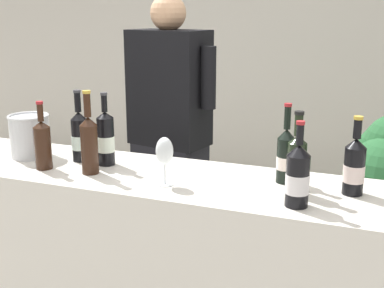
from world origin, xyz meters
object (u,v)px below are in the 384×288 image
(wine_bottle_0, at_px, (43,143))
(wine_bottle_8, at_px, (286,155))
(wine_bottle_5, at_px, (354,166))
(wine_glass, at_px, (165,153))
(wine_bottle_4, at_px, (106,139))
(wine_bottle_1, at_px, (298,176))
(wine_bottle_2, at_px, (80,136))
(wine_bottle_6, at_px, (89,143))
(person_server, at_px, (170,158))
(wine_bottle_3, at_px, (297,164))
(ice_bucket, at_px, (30,135))

(wine_bottle_0, distance_m, wine_bottle_8, 1.05)
(wine_bottle_5, xyz_separation_m, wine_glass, (-0.71, -0.16, 0.02))
(wine_bottle_8, distance_m, wine_glass, 0.49)
(wine_bottle_0, xyz_separation_m, wine_bottle_4, (0.23, 0.15, 0.01))
(wine_bottle_1, height_order, wine_bottle_5, wine_bottle_1)
(wine_bottle_0, height_order, wine_bottle_2, wine_bottle_2)
(wine_bottle_5, bearing_deg, wine_bottle_6, -172.48)
(wine_bottle_2, height_order, wine_bottle_8, wine_bottle_2)
(wine_bottle_4, bearing_deg, wine_bottle_1, -12.18)
(wine_bottle_6, bearing_deg, wine_glass, -3.11)
(wine_bottle_0, xyz_separation_m, person_server, (0.27, 0.76, -0.25))
(wine_bottle_5, height_order, wine_bottle_8, wine_bottle_8)
(wine_bottle_0, bearing_deg, wine_glass, -0.28)
(wine_bottle_3, distance_m, wine_glass, 0.51)
(person_server, bearing_deg, wine_bottle_2, -107.59)
(wine_bottle_3, distance_m, wine_bottle_4, 0.87)
(ice_bucket, relative_size, person_server, 0.12)
(wine_bottle_5, distance_m, wine_bottle_6, 1.08)
(wine_glass, xyz_separation_m, ice_bucket, (-0.76, 0.14, -0.03))
(wine_bottle_1, bearing_deg, wine_bottle_5, 48.11)
(person_server, bearing_deg, wine_bottle_3, -39.64)
(wine_bottle_6, bearing_deg, wine_bottle_4, 89.37)
(wine_bottle_1, distance_m, wine_bottle_2, 1.05)
(wine_bottle_1, xyz_separation_m, wine_bottle_8, (-0.09, 0.24, 0.00))
(wine_bottle_3, height_order, person_server, person_server)
(wine_glass, height_order, ice_bucket, ice_bucket)
(wine_glass, distance_m, person_server, 0.87)
(wine_bottle_0, relative_size, wine_bottle_8, 0.93)
(wine_bottle_3, xyz_separation_m, person_server, (-0.82, 0.68, -0.25))
(person_server, bearing_deg, ice_bucket, -126.04)
(wine_bottle_1, distance_m, ice_bucket, 1.31)
(wine_bottle_5, xyz_separation_m, wine_bottle_6, (-1.07, -0.14, 0.03))
(wine_bottle_5, bearing_deg, wine_bottle_1, -131.89)
(wine_bottle_4, distance_m, ice_bucket, 0.41)
(wine_bottle_0, bearing_deg, wine_bottle_5, 6.94)
(wine_bottle_8, bearing_deg, wine_glass, -155.36)
(wine_bottle_4, relative_size, wine_bottle_5, 1.09)
(wine_bottle_4, bearing_deg, wine_glass, -23.16)
(wine_bottle_8, bearing_deg, ice_bucket, -177.03)
(wine_bottle_0, distance_m, wine_bottle_1, 1.12)
(wine_bottle_2, bearing_deg, person_server, 72.41)
(wine_glass, xyz_separation_m, person_server, (-0.31, 0.76, -0.26))
(wine_bottle_2, xyz_separation_m, wine_bottle_8, (0.94, 0.04, -0.00))
(wine_bottle_6, bearing_deg, wine_bottle_0, -175.81)
(wine_bottle_0, relative_size, wine_bottle_1, 0.97)
(wine_bottle_0, bearing_deg, ice_bucket, 142.46)
(wine_bottle_3, bearing_deg, wine_bottle_2, 175.64)
(ice_bucket, bearing_deg, wine_bottle_3, -2.43)
(wine_bottle_0, bearing_deg, wine_bottle_2, 62.35)
(wine_bottle_2, relative_size, wine_bottle_3, 1.04)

